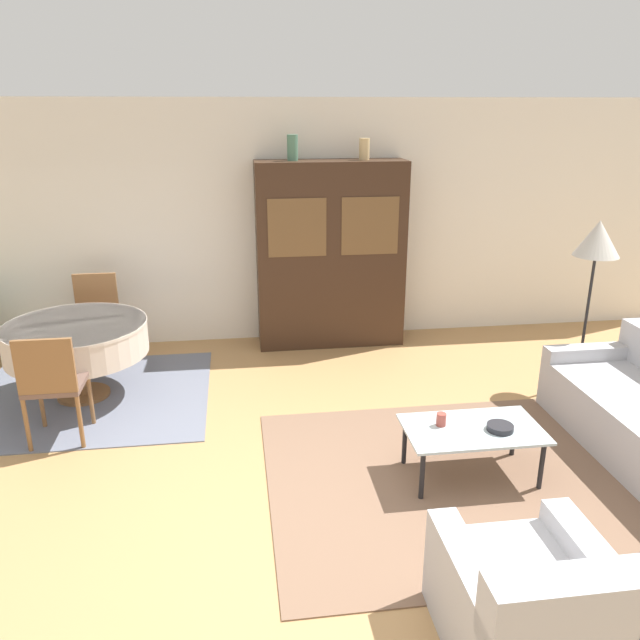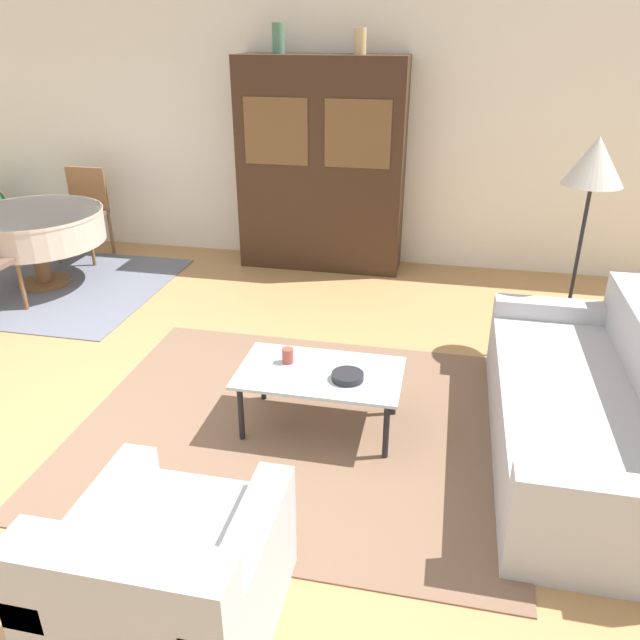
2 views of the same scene
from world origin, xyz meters
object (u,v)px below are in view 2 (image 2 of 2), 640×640
couch (589,415)px  dining_table (34,227)px  display_cabinet (321,167)px  vase_tall (278,38)px  armchair (167,585)px  bowl (348,376)px  dining_chair_far (84,207)px  floor_lamp (594,170)px  cup (288,356)px  coffee_table (320,377)px  vase_short (360,41)px

couch → dining_table: couch is taller
display_cabinet → vase_tall: (-0.41, 0.00, 1.16)m
armchair → vase_tall: 4.94m
bowl → display_cabinet: bearing=104.8°
dining_chair_far → vase_tall: 2.70m
armchair → dining_table: bearing=130.2°
floor_lamp → vase_tall: size_ratio=6.16×
floor_lamp → cup: bearing=-144.6°
coffee_table → vase_short: bearing=94.8°
couch → vase_short: (-1.81, 2.87, 1.89)m
vase_tall → dining_table: bearing=-152.1°
dining_table → bowl: bearing=-29.1°
coffee_table → vase_short: size_ratio=4.45×
armchair → vase_short: 4.88m
vase_tall → vase_short: vase_tall is taller
coffee_table → vase_short: (-0.24, 2.91, 1.81)m
floor_lamp → armchair: bearing=-122.8°
armchair → bowl: armchair is taller
couch → cup: bearing=88.9°
coffee_table → vase_tall: size_ratio=3.76×
dining_chair_far → bowl: bearing=140.8°
coffee_table → armchair: bearing=-100.2°
couch → dining_chair_far: bearing=61.0°
display_cabinet → vase_tall: 1.23m
couch → armchair: couch is taller
cup → couch: bearing=-1.1°
cup → bowl: bearing=-17.7°
display_cabinet → bowl: display_cabinet is taller
floor_lamp → vase_short: vase_short is taller
display_cabinet → vase_short: size_ratio=9.21×
coffee_table → dining_table: (-3.14, 1.79, 0.22)m
bowl → vase_short: bearing=98.1°
couch → dining_table: 5.03m
floor_lamp → coffee_table: bearing=-139.6°
floor_lamp → cup: (-1.85, -1.32, -0.96)m
vase_short → cup: bearing=-89.5°
cup → vase_short: (-0.02, 2.84, 1.72)m
armchair → dining_chair_far: size_ratio=0.95×
dining_table → cup: (2.92, -1.72, -0.13)m
bowl → couch: bearing=3.8°
display_cabinet → dining_chair_far: (-2.53, -0.26, -0.48)m
display_cabinet → vase_short: 1.20m
bowl → armchair: bearing=-106.9°
dining_table → cup: 3.39m
dining_table → vase_tall: 2.89m
floor_lamp → vase_short: 2.53m
armchair → vase_short: bearing=89.5°
coffee_table → dining_table: dining_table is taller
dining_table → vase_tall: (2.13, 1.12, 1.61)m
dining_table → vase_tall: bearing=27.9°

